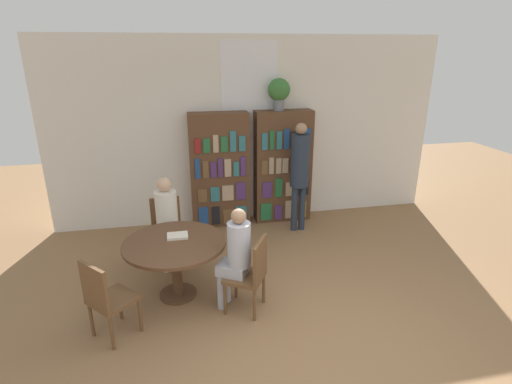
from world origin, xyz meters
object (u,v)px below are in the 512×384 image
at_px(flower_vase, 279,91).
at_px(chair_far_side, 251,272).
at_px(chair_near_camera, 106,297).
at_px(seated_reader_right, 235,254).
at_px(bookshelf_left, 220,171).
at_px(librarian_standing, 300,167).
at_px(chair_left_side, 167,227).
at_px(reading_table, 175,251).
at_px(bookshelf_right, 283,167).
at_px(seated_reader_left, 167,217).

xyz_separation_m(flower_vase, chair_far_side, (-0.92, -2.44, -1.67)).
height_order(chair_near_camera, seated_reader_right, seated_reader_right).
xyz_separation_m(flower_vase, chair_near_camera, (-2.42, -2.61, -1.67)).
relative_size(bookshelf_left, flower_vase, 3.74).
height_order(flower_vase, librarian_standing, flower_vase).
height_order(seated_reader_right, librarian_standing, librarian_standing).
distance_m(flower_vase, seated_reader_right, 2.98).
bearing_deg(chair_left_side, librarian_standing, -171.07).
relative_size(bookshelf_left, reading_table, 1.58).
bearing_deg(seated_reader_right, bookshelf_right, 3.28).
xyz_separation_m(chair_far_side, seated_reader_left, (-0.89, 1.21, 0.22)).
xyz_separation_m(reading_table, chair_far_side, (0.81, -0.46, -0.10)).
relative_size(flower_vase, seated_reader_left, 0.40).
distance_m(bookshelf_right, seated_reader_left, 2.27).
height_order(bookshelf_left, seated_reader_right, bookshelf_left).
xyz_separation_m(bookshelf_right, chair_left_side, (-1.92, -1.06, -0.44)).
relative_size(bookshelf_right, chair_left_side, 2.11).
distance_m(chair_far_side, seated_reader_left, 1.52).
height_order(bookshelf_left, chair_near_camera, bookshelf_left).
bearing_deg(reading_table, bookshelf_right, 47.40).
xyz_separation_m(bookshelf_left, reading_table, (-0.76, -1.98, -0.34)).
distance_m(chair_near_camera, chair_left_side, 1.65).
bearing_deg(seated_reader_left, flower_vase, -151.90).
bearing_deg(chair_far_side, chair_near_camera, 126.00).
height_order(flower_vase, chair_near_camera, flower_vase).
distance_m(chair_left_side, chair_far_side, 1.65).
bearing_deg(flower_vase, chair_left_side, -149.92).
relative_size(reading_table, chair_left_side, 1.34).
bearing_deg(seated_reader_right, chair_far_side, -90.00).
bearing_deg(chair_left_side, flower_vase, -156.11).
bearing_deg(chair_left_side, chair_near_camera, 63.00).
distance_m(chair_near_camera, chair_far_side, 1.50).
height_order(chair_near_camera, chair_far_side, same).
xyz_separation_m(bookshelf_right, chair_far_side, (-1.01, -2.44, -0.44)).
xyz_separation_m(bookshelf_right, seated_reader_right, (-1.17, -2.35, -0.25)).
bearing_deg(reading_table, flower_vase, 48.90).
bearing_deg(seated_reader_left, chair_near_camera, 59.95).
distance_m(reading_table, chair_left_side, 0.93).
relative_size(flower_vase, chair_near_camera, 0.56).
distance_m(bookshelf_left, librarian_standing, 1.30).
bearing_deg(bookshelf_left, flower_vase, 0.27).
bearing_deg(chair_left_side, bookshelf_right, -157.39).
bearing_deg(seated_reader_left, seated_reader_right, 116.87).
relative_size(chair_far_side, seated_reader_right, 0.73).
relative_size(chair_near_camera, seated_reader_right, 0.73).
height_order(bookshelf_left, bookshelf_right, same).
bearing_deg(flower_vase, chair_near_camera, -132.85).
distance_m(flower_vase, chair_left_side, 2.69).
height_order(bookshelf_left, seated_reader_left, bookshelf_left).
xyz_separation_m(flower_vase, seated_reader_left, (-1.81, -1.24, -1.45)).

